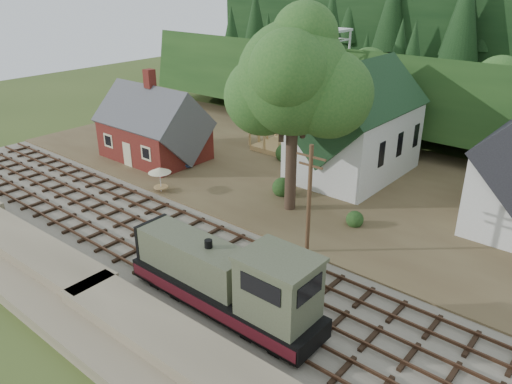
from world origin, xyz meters
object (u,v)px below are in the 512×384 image
Objects in this scene: car_green at (127,138)px; patio_set at (160,171)px; car_blue at (186,156)px; locomotive at (229,282)px.

car_green is 1.73× the size of patio_set.
car_blue is 7.46m from patio_set.
car_blue is at bearing 119.57° from patio_set.
car_blue is 1.02× the size of car_green.
patio_set is (13.21, -6.30, 1.25)m from car_green.
locomotive is 32.79m from car_green.
car_blue is at bearing -104.69° from car_green.
car_blue is at bearing 142.82° from locomotive.
car_blue is (-19.66, 14.91, -1.21)m from locomotive.
locomotive is 24.70m from car_blue.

